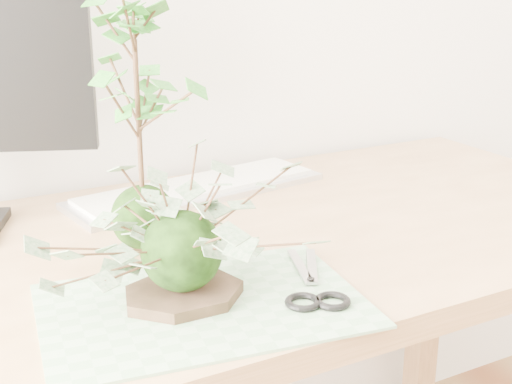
# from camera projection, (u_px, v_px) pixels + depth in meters

# --- Properties ---
(desk) EXTENTS (1.60, 0.70, 0.74)m
(desk) POSITION_uv_depth(u_px,v_px,m) (205.00, 292.00, 1.14)
(desk) COLOR tan
(desk) RESTS_ON ground_plane
(cutting_mat) EXTENTS (0.44, 0.32, 0.00)m
(cutting_mat) POSITION_uv_depth(u_px,v_px,m) (203.00, 305.00, 0.90)
(cutting_mat) COLOR #6C9E6E
(cutting_mat) RESTS_ON desk
(stone_dish) EXTENTS (0.16, 0.16, 0.01)m
(stone_dish) POSITION_uv_depth(u_px,v_px,m) (183.00, 294.00, 0.91)
(stone_dish) COLOR black
(stone_dish) RESTS_ON cutting_mat
(ivy_kokedama) EXTENTS (0.32, 0.32, 0.21)m
(ivy_kokedama) POSITION_uv_depth(u_px,v_px,m) (180.00, 214.00, 0.88)
(ivy_kokedama) COLOR black
(ivy_kokedama) RESTS_ON stone_dish
(maple_kokedama) EXTENTS (0.29, 0.29, 0.41)m
(maple_kokedama) POSITION_uv_depth(u_px,v_px,m) (135.00, 57.00, 1.00)
(maple_kokedama) COLOR black
(maple_kokedama) RESTS_ON desk
(keyboard) EXTENTS (0.51, 0.22, 0.02)m
(keyboard) POSITION_uv_depth(u_px,v_px,m) (198.00, 189.00, 1.34)
(keyboard) COLOR #B9B9C1
(keyboard) RESTS_ON desk
(scissors) EXTENTS (0.10, 0.20, 0.01)m
(scissors) POSITION_uv_depth(u_px,v_px,m) (323.00, 292.00, 0.93)
(scissors) COLOR #979797
(scissors) RESTS_ON cutting_mat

